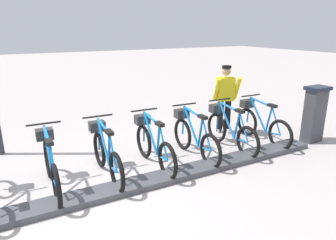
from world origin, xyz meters
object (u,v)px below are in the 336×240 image
(bike_docked_4, at_px, (106,153))
(worker_near_rack, at_px, (225,97))
(bike_docked_0, at_px, (261,123))
(bike_docked_2, at_px, (194,136))
(bike_docked_3, at_px, (153,144))
(bike_docked_1, at_px, (229,129))
(bike_docked_5, at_px, (51,164))
(payment_kiosk, at_px, (314,113))

(bike_docked_4, bearing_deg, worker_near_rack, -74.77)
(bike_docked_0, xyz_separation_m, bike_docked_4, (0.00, 3.64, 0.00))
(bike_docked_0, relative_size, bike_docked_2, 1.00)
(bike_docked_3, bearing_deg, bike_docked_0, -90.00)
(bike_docked_1, relative_size, worker_near_rack, 1.04)
(bike_docked_5, bearing_deg, bike_docked_1, -90.00)
(worker_near_rack, bearing_deg, bike_docked_4, 105.23)
(bike_docked_1, distance_m, bike_docked_2, 0.91)
(bike_docked_2, xyz_separation_m, bike_docked_5, (0.00, 2.73, 0.00))
(bike_docked_1, bearing_deg, bike_docked_3, 90.00)
(bike_docked_4, distance_m, bike_docked_5, 0.91)
(bike_docked_2, bearing_deg, bike_docked_3, 90.00)
(bike_docked_5, height_order, worker_near_rack, worker_near_rack)
(bike_docked_0, xyz_separation_m, bike_docked_3, (0.00, 2.73, 0.00))
(worker_near_rack, bearing_deg, payment_kiosk, -136.67)
(payment_kiosk, bearing_deg, worker_near_rack, 43.33)
(payment_kiosk, distance_m, bike_docked_1, 2.05)
(bike_docked_4, bearing_deg, payment_kiosk, -96.96)
(bike_docked_1, relative_size, bike_docked_2, 1.00)
(bike_docked_0, distance_m, bike_docked_1, 0.91)
(bike_docked_0, height_order, bike_docked_2, same)
(payment_kiosk, xyz_separation_m, bike_docked_2, (0.57, 2.87, -0.24))
(bike_docked_5, xyz_separation_m, worker_near_rack, (0.90, -4.21, 0.48))
(bike_docked_1, xyz_separation_m, bike_docked_3, (0.00, 1.82, 0.00))
(bike_docked_2, distance_m, bike_docked_4, 1.82)
(payment_kiosk, relative_size, bike_docked_5, 0.74)
(bike_docked_4, relative_size, worker_near_rack, 1.04)
(bike_docked_0, relative_size, bike_docked_4, 1.00)
(bike_docked_3, height_order, bike_docked_5, same)
(bike_docked_1, distance_m, bike_docked_4, 2.73)
(bike_docked_1, height_order, bike_docked_4, same)
(bike_docked_0, distance_m, bike_docked_3, 2.73)
(payment_kiosk, distance_m, worker_near_rack, 2.04)
(payment_kiosk, bearing_deg, bike_docked_1, 73.73)
(bike_docked_2, xyz_separation_m, bike_docked_4, (0.00, 1.82, 0.00))
(payment_kiosk, relative_size, worker_near_rack, 0.77)
(payment_kiosk, xyz_separation_m, worker_near_rack, (1.47, 1.39, 0.24))
(bike_docked_1, xyz_separation_m, bike_docked_5, (0.00, 3.64, 0.00))
(worker_near_rack, bearing_deg, bike_docked_0, -159.45)
(payment_kiosk, distance_m, bike_docked_4, 4.73)
(bike_docked_5, bearing_deg, bike_docked_4, -90.00)
(bike_docked_5, bearing_deg, bike_docked_0, -90.00)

